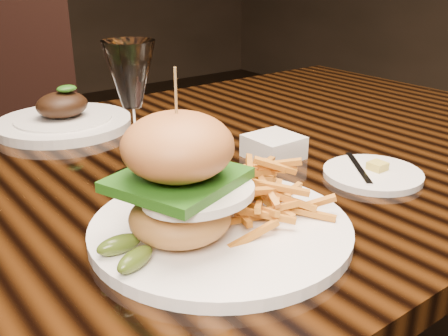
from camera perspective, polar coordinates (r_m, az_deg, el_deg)
dining_table at (r=0.89m, az=-4.11°, el=-4.14°), size 1.60×0.90×0.75m
burger_plate at (r=0.61m, az=-1.06°, el=-3.04°), size 0.32×0.32×0.21m
side_saucer at (r=0.83m, az=15.87°, el=-0.60°), size 0.15×0.15×0.02m
ramekin at (r=0.88m, az=5.43°, el=2.32°), size 0.09×0.09×0.04m
wine_glass at (r=0.77m, az=-10.15°, el=9.51°), size 0.08×0.08×0.20m
far_dish at (r=1.08m, az=-17.04°, el=5.03°), size 0.26×0.26×0.09m
chair_far at (r=1.68m, az=-22.95°, el=1.94°), size 0.60×0.60×0.95m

